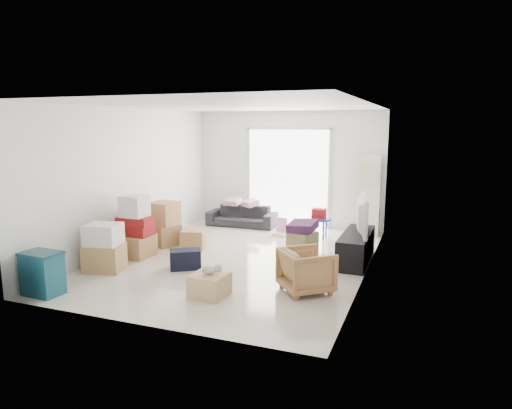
{
  "coord_description": "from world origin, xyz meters",
  "views": [
    {
      "loc": [
        3.11,
        -7.33,
        2.37
      ],
      "look_at": [
        0.25,
        0.2,
        0.97
      ],
      "focal_mm": 32.0,
      "sensor_mm": 36.0,
      "label": 1
    }
  ],
  "objects_px": {
    "ottoman": "(302,243)",
    "armchair": "(306,269)",
    "ac_tower": "(370,195)",
    "kids_table": "(319,217)",
    "wood_crate": "(209,285)",
    "television": "(357,229)",
    "sofa": "(242,213)",
    "tv_console": "(356,247)",
    "storage_bins": "(42,273)"
  },
  "relations": [
    {
      "from": "ottoman",
      "to": "armchair",
      "type": "bearing_deg",
      "value": -73.24
    },
    {
      "from": "ac_tower",
      "to": "kids_table",
      "type": "height_order",
      "value": "ac_tower"
    },
    {
      "from": "kids_table",
      "to": "wood_crate",
      "type": "bearing_deg",
      "value": -100.27
    },
    {
      "from": "ottoman",
      "to": "ac_tower",
      "type": "bearing_deg",
      "value": 65.18
    },
    {
      "from": "television",
      "to": "armchair",
      "type": "bearing_deg",
      "value": 155.29
    },
    {
      "from": "television",
      "to": "sofa",
      "type": "height_order",
      "value": "television"
    },
    {
      "from": "television",
      "to": "ottoman",
      "type": "distance_m",
      "value": 1.06
    },
    {
      "from": "ac_tower",
      "to": "ottoman",
      "type": "relative_size",
      "value": 4.0
    },
    {
      "from": "armchair",
      "to": "ottoman",
      "type": "distance_m",
      "value": 1.91
    },
    {
      "from": "ac_tower",
      "to": "armchair",
      "type": "relative_size",
      "value": 2.53
    },
    {
      "from": "tv_console",
      "to": "storage_bins",
      "type": "relative_size",
      "value": 2.47
    },
    {
      "from": "tv_console",
      "to": "television",
      "type": "xyz_separation_m",
      "value": [
        0.0,
        0.0,
        0.33
      ]
    },
    {
      "from": "television",
      "to": "wood_crate",
      "type": "distance_m",
      "value": 2.95
    },
    {
      "from": "kids_table",
      "to": "wood_crate",
      "type": "height_order",
      "value": "kids_table"
    },
    {
      "from": "television",
      "to": "wood_crate",
      "type": "height_order",
      "value": "television"
    },
    {
      "from": "ac_tower",
      "to": "sofa",
      "type": "xyz_separation_m",
      "value": [
        -2.93,
        -0.15,
        -0.56
      ]
    },
    {
      "from": "tv_console",
      "to": "ac_tower",
      "type": "bearing_deg",
      "value": 91.36
    },
    {
      "from": "storage_bins",
      "to": "armchair",
      "type": "bearing_deg",
      "value": 22.48
    },
    {
      "from": "armchair",
      "to": "storage_bins",
      "type": "bearing_deg",
      "value": 72.17
    },
    {
      "from": "tv_console",
      "to": "wood_crate",
      "type": "height_order",
      "value": "tv_console"
    },
    {
      "from": "armchair",
      "to": "tv_console",
      "type": "bearing_deg",
      "value": -54.52
    },
    {
      "from": "ac_tower",
      "to": "television",
      "type": "distance_m",
      "value": 2.13
    },
    {
      "from": "storage_bins",
      "to": "ottoman",
      "type": "distance_m",
      "value": 4.36
    },
    {
      "from": "tv_console",
      "to": "sofa",
      "type": "height_order",
      "value": "sofa"
    },
    {
      "from": "kids_table",
      "to": "wood_crate",
      "type": "distance_m",
      "value": 3.85
    },
    {
      "from": "sofa",
      "to": "television",
      "type": "bearing_deg",
      "value": -34.93
    },
    {
      "from": "tv_console",
      "to": "armchair",
      "type": "height_order",
      "value": "armchair"
    },
    {
      "from": "television",
      "to": "sofa",
      "type": "relative_size",
      "value": 0.7
    },
    {
      "from": "ac_tower",
      "to": "storage_bins",
      "type": "distance_m",
      "value": 6.57
    },
    {
      "from": "storage_bins",
      "to": "wood_crate",
      "type": "height_order",
      "value": "storage_bins"
    },
    {
      "from": "armchair",
      "to": "ottoman",
      "type": "bearing_deg",
      "value": -23.55
    },
    {
      "from": "tv_console",
      "to": "sofa",
      "type": "xyz_separation_m",
      "value": [
        -2.98,
        1.96,
        0.06
      ]
    },
    {
      "from": "sofa",
      "to": "wood_crate",
      "type": "distance_m",
      "value": 4.55
    },
    {
      "from": "ottoman",
      "to": "kids_table",
      "type": "relative_size",
      "value": 0.68
    },
    {
      "from": "television",
      "to": "storage_bins",
      "type": "relative_size",
      "value": 1.84
    },
    {
      "from": "sofa",
      "to": "storage_bins",
      "type": "height_order",
      "value": "sofa"
    },
    {
      "from": "ac_tower",
      "to": "armchair",
      "type": "bearing_deg",
      "value": -95.82
    },
    {
      "from": "sofa",
      "to": "ac_tower",
      "type": "bearing_deg",
      "value": 1.24
    },
    {
      "from": "television",
      "to": "wood_crate",
      "type": "relative_size",
      "value": 2.39
    },
    {
      "from": "ottoman",
      "to": "wood_crate",
      "type": "distance_m",
      "value": 2.56
    },
    {
      "from": "armchair",
      "to": "wood_crate",
      "type": "relative_size",
      "value": 1.45
    },
    {
      "from": "storage_bins",
      "to": "wood_crate",
      "type": "relative_size",
      "value": 1.3
    },
    {
      "from": "tv_console",
      "to": "sofa",
      "type": "relative_size",
      "value": 0.94
    },
    {
      "from": "television",
      "to": "storage_bins",
      "type": "distance_m",
      "value": 5.04
    },
    {
      "from": "ac_tower",
      "to": "sofa",
      "type": "height_order",
      "value": "ac_tower"
    },
    {
      "from": "television",
      "to": "tv_console",
      "type": "bearing_deg",
      "value": -0.0
    },
    {
      "from": "armchair",
      "to": "ottoman",
      "type": "xyz_separation_m",
      "value": [
        -0.55,
        1.82,
        -0.13
      ]
    },
    {
      "from": "tv_console",
      "to": "wood_crate",
      "type": "relative_size",
      "value": 3.22
    },
    {
      "from": "storage_bins",
      "to": "sofa",
      "type": "bearing_deg",
      "value": 79.89
    },
    {
      "from": "television",
      "to": "ottoman",
      "type": "xyz_separation_m",
      "value": [
        -0.99,
        0.07,
        -0.37
      ]
    }
  ]
}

